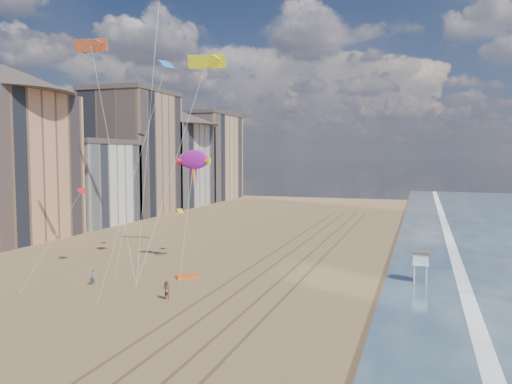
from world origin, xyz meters
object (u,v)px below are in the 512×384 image
lifeguard_stand (421,259)px  show_kite (194,160)px  kite_flyer_b (166,290)px  grounded_kite (187,276)px  kite_flyer_a (93,277)px

lifeguard_stand → show_kite: bearing=-177.3°
kite_flyer_b → grounded_kite: bearing=114.9°
grounded_kite → show_kite: 14.10m
kite_flyer_a → kite_flyer_b: bearing=-20.4°
kite_flyer_a → kite_flyer_b: (10.00, -2.24, 0.04)m
lifeguard_stand → kite_flyer_b: (-23.11, -14.66, -1.70)m
show_kite → kite_flyer_b: size_ratio=8.26×
kite_flyer_a → kite_flyer_b: size_ratio=0.96×
lifeguard_stand → kite_flyer_a: bearing=-159.4°
kite_flyer_a → kite_flyer_b: 10.25m
show_kite → grounded_kite: bearing=-74.2°
grounded_kite → show_kite: size_ratio=0.16×
show_kite → kite_flyer_b: bearing=-75.9°
grounded_kite → kite_flyer_b: (1.99, -8.52, 0.79)m
lifeguard_stand → show_kite: size_ratio=0.22×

